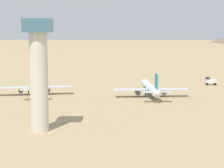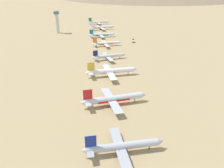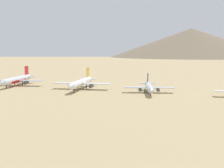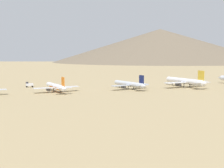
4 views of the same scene
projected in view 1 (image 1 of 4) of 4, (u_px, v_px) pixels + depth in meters
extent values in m
cylinder|color=silver|center=(150.00, 88.00, 175.18)|extent=(31.76, 5.94, 3.34)
cone|color=silver|center=(144.00, 82.00, 192.20)|extent=(3.07, 3.49, 3.27)
cone|color=silver|center=(158.00, 94.00, 158.34)|extent=(2.70, 3.19, 3.00)
cube|color=#14727F|center=(156.00, 82.00, 160.96)|extent=(4.84, 0.71, 6.14)
cube|color=silver|center=(156.00, 92.00, 160.90)|extent=(3.67, 10.73, 0.32)
cube|color=silver|center=(151.00, 89.00, 173.95)|extent=(6.84, 30.10, 0.39)
cylinder|color=#4C4C54|center=(137.00, 92.00, 174.43)|extent=(3.84, 2.32, 2.02)
cylinder|color=#4C4C54|center=(163.00, 92.00, 175.18)|extent=(3.84, 2.32, 2.02)
cylinder|color=black|center=(146.00, 88.00, 187.32)|extent=(0.39, 0.39, 3.35)
cylinder|color=black|center=(145.00, 93.00, 173.11)|extent=(0.39, 0.39, 3.35)
cylinder|color=black|center=(157.00, 93.00, 173.43)|extent=(0.39, 0.39, 3.35)
cylinder|color=#14727F|center=(150.00, 88.00, 175.21)|extent=(17.60, 4.77, 3.34)
cylinder|color=silver|center=(34.00, 85.00, 180.74)|extent=(32.83, 9.48, 3.46)
cone|color=silver|center=(34.00, 80.00, 198.15)|extent=(3.49, 3.87, 3.39)
cone|color=silver|center=(34.00, 91.00, 163.51)|extent=(3.08, 3.53, 3.11)
cube|color=white|center=(34.00, 80.00, 166.19)|extent=(4.98, 1.24, 6.37)
cube|color=silver|center=(34.00, 90.00, 166.13)|extent=(4.89, 11.27, 0.33)
cube|color=silver|center=(34.00, 87.00, 179.49)|extent=(10.21, 31.24, 0.41)
cylinder|color=#4C4C54|center=(21.00, 90.00, 179.41)|extent=(4.14, 2.77, 2.09)
cylinder|color=#4C4C54|center=(48.00, 90.00, 181.31)|extent=(4.14, 2.77, 2.09)
cylinder|color=black|center=(34.00, 86.00, 193.16)|extent=(0.40, 0.40, 3.48)
cylinder|color=black|center=(29.00, 91.00, 178.38)|extent=(0.40, 0.40, 3.48)
cylinder|color=black|center=(40.00, 91.00, 179.20)|extent=(0.40, 0.40, 3.48)
cube|color=silver|center=(211.00, 81.00, 210.59)|extent=(2.68, 5.36, 1.70)
cube|color=#333338|center=(208.00, 78.00, 210.56)|extent=(2.20, 1.95, 1.10)
cylinder|color=black|center=(207.00, 84.00, 209.81)|extent=(0.43, 1.12, 1.10)
cylinder|color=black|center=(207.00, 84.00, 212.08)|extent=(0.43, 1.12, 1.10)
cylinder|color=black|center=(215.00, 84.00, 209.47)|extent=(0.43, 1.12, 1.10)
cylinder|color=black|center=(215.00, 84.00, 211.74)|extent=(0.43, 1.12, 1.10)
cylinder|color=beige|center=(39.00, 82.00, 115.26)|extent=(4.80, 4.80, 26.55)
cube|color=#3F6B7A|center=(38.00, 25.00, 113.31)|extent=(7.20, 7.20, 3.60)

